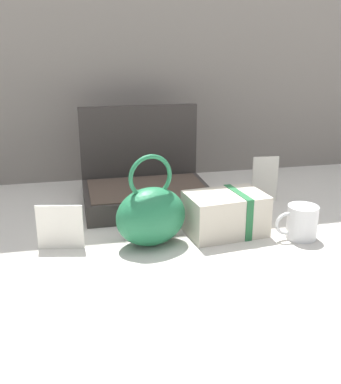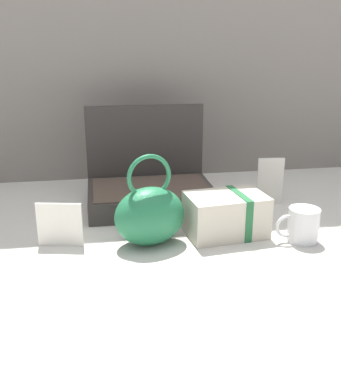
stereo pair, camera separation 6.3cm
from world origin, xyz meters
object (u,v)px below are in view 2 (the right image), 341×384
teal_pouch_handbag (150,215)px  info_card_left (60,225)px  open_suitcase (149,183)px  poster_card_right (270,181)px  coffee_mug (302,225)px  cream_toiletry_bag (227,215)px

teal_pouch_handbag → info_card_left: (-0.23, 0.03, -0.02)m
open_suitcase → teal_pouch_handbag: bearing=-96.6°
poster_card_right → teal_pouch_handbag: bearing=-143.8°
coffee_mug → poster_card_right: size_ratio=0.78×
open_suitcase → poster_card_right: bearing=-10.6°
teal_pouch_handbag → coffee_mug: bearing=-6.9°
coffee_mug → poster_card_right: (0.02, 0.29, 0.03)m
open_suitcase → teal_pouch_handbag: 0.32m
cream_toiletry_bag → coffee_mug: bearing=-23.0°
cream_toiletry_bag → coffee_mug: 0.20m
teal_pouch_handbag → open_suitcase: bearing=83.4°
teal_pouch_handbag → coffee_mug: teal_pouch_handbag is taller
coffee_mug → poster_card_right: 0.30m
coffee_mug → info_card_left: 0.63m
open_suitcase → cream_toiletry_bag: (0.18, -0.29, -0.01)m
coffee_mug → cream_toiletry_bag: bearing=157.0°
teal_pouch_handbag → cream_toiletry_bag: 0.22m
open_suitcase → info_card_left: 0.40m
poster_card_right → cream_toiletry_bag: bearing=-127.6°
info_card_left → open_suitcase: bearing=59.4°
teal_pouch_handbag → coffee_mug: 0.40m
teal_pouch_handbag → poster_card_right: size_ratio=1.59×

